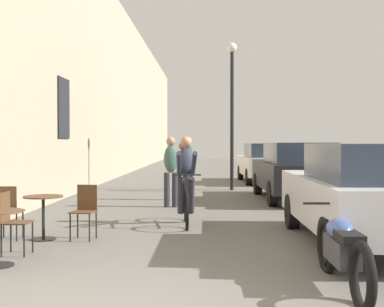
{
  "coord_description": "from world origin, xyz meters",
  "views": [
    {
      "loc": [
        0.84,
        -4.47,
        1.6
      ],
      "look_at": [
        0.31,
        14.02,
        1.19
      ],
      "focal_mm": 48.13,
      "sensor_mm": 36.0,
      "label": 1
    }
  ],
  "objects_px": {
    "pedestrian_mid": "(183,167)",
    "pedestrian_far": "(188,161)",
    "parked_car_nearest": "(364,193)",
    "parked_car_third": "(265,162)",
    "cafe_chair_near_toward_street": "(12,218)",
    "cafe_chair_mid_toward_wall": "(8,209)",
    "cafe_chair_mid_toward_street": "(85,208)",
    "cyclist_on_bicycle": "(186,183)",
    "cafe_table_mid": "(43,208)",
    "parked_car_second": "(296,170)",
    "parked_motorcycle": "(342,251)",
    "street_lamp": "(232,97)",
    "pedestrian_near": "(171,168)"
  },
  "relations": [
    {
      "from": "cyclist_on_bicycle",
      "to": "parked_car_nearest",
      "type": "height_order",
      "value": "cyclist_on_bicycle"
    },
    {
      "from": "cafe_chair_mid_toward_wall",
      "to": "pedestrian_mid",
      "type": "distance_m",
      "value": 6.46
    },
    {
      "from": "street_lamp",
      "to": "parked_car_nearest",
      "type": "height_order",
      "value": "street_lamp"
    },
    {
      "from": "pedestrian_mid",
      "to": "pedestrian_far",
      "type": "relative_size",
      "value": 0.91
    },
    {
      "from": "cafe_chair_mid_toward_street",
      "to": "parked_car_third",
      "type": "relative_size",
      "value": 0.2
    },
    {
      "from": "pedestrian_mid",
      "to": "pedestrian_far",
      "type": "bearing_deg",
      "value": 88.61
    },
    {
      "from": "parked_car_nearest",
      "to": "parked_car_second",
      "type": "height_order",
      "value": "parked_car_second"
    },
    {
      "from": "cafe_chair_near_toward_street",
      "to": "parked_car_nearest",
      "type": "distance_m",
      "value": 5.25
    },
    {
      "from": "pedestrian_far",
      "to": "parked_car_third",
      "type": "height_order",
      "value": "pedestrian_far"
    },
    {
      "from": "cafe_chair_near_toward_street",
      "to": "cyclist_on_bicycle",
      "type": "distance_m",
      "value": 3.66
    },
    {
      "from": "cafe_chair_mid_toward_street",
      "to": "pedestrian_mid",
      "type": "distance_m",
      "value": 5.93
    },
    {
      "from": "pedestrian_far",
      "to": "parked_motorcycle",
      "type": "height_order",
      "value": "pedestrian_far"
    },
    {
      "from": "cyclist_on_bicycle",
      "to": "pedestrian_far",
      "type": "distance_m",
      "value": 6.7
    },
    {
      "from": "parked_car_nearest",
      "to": "parked_car_third",
      "type": "bearing_deg",
      "value": 90.47
    },
    {
      "from": "cafe_chair_mid_toward_street",
      "to": "cafe_chair_mid_toward_wall",
      "type": "xyz_separation_m",
      "value": [
        -1.22,
        -0.15,
        0.0
      ]
    },
    {
      "from": "cafe_chair_near_toward_street",
      "to": "parked_car_second",
      "type": "bearing_deg",
      "value": 53.3
    },
    {
      "from": "cafe_chair_mid_toward_street",
      "to": "parked_car_second",
      "type": "relative_size",
      "value": 0.2
    },
    {
      "from": "cafe_chair_mid_toward_street",
      "to": "cyclist_on_bicycle",
      "type": "bearing_deg",
      "value": 44.68
    },
    {
      "from": "cyclist_on_bicycle",
      "to": "parked_car_nearest",
      "type": "distance_m",
      "value": 3.47
    },
    {
      "from": "cafe_chair_mid_toward_street",
      "to": "pedestrian_near",
      "type": "distance_m",
      "value": 4.38
    },
    {
      "from": "parked_motorcycle",
      "to": "street_lamp",
      "type": "bearing_deg",
      "value": 93.27
    },
    {
      "from": "pedestrian_near",
      "to": "parked_car_third",
      "type": "relative_size",
      "value": 0.39
    },
    {
      "from": "cafe_chair_mid_toward_street",
      "to": "cafe_chair_near_toward_street",
      "type": "bearing_deg",
      "value": -122.28
    },
    {
      "from": "pedestrian_near",
      "to": "cyclist_on_bicycle",
      "type": "bearing_deg",
      "value": -79.58
    },
    {
      "from": "parked_motorcycle",
      "to": "cafe_table_mid",
      "type": "bearing_deg",
      "value": 147.57
    },
    {
      "from": "cafe_table_mid",
      "to": "street_lamp",
      "type": "bearing_deg",
      "value": 68.33
    },
    {
      "from": "pedestrian_mid",
      "to": "parked_car_third",
      "type": "relative_size",
      "value": 0.36
    },
    {
      "from": "parked_car_third",
      "to": "cafe_table_mid",
      "type": "bearing_deg",
      "value": -112.5
    },
    {
      "from": "parked_motorcycle",
      "to": "parked_car_third",
      "type": "bearing_deg",
      "value": 86.79
    },
    {
      "from": "pedestrian_mid",
      "to": "cafe_chair_near_toward_street",
      "type": "bearing_deg",
      "value": -106.75
    },
    {
      "from": "pedestrian_mid",
      "to": "parked_car_third",
      "type": "distance_m",
      "value": 6.89
    },
    {
      "from": "pedestrian_near",
      "to": "parked_motorcycle",
      "type": "bearing_deg",
      "value": -71.07
    },
    {
      "from": "cafe_chair_mid_toward_street",
      "to": "parked_motorcycle",
      "type": "height_order",
      "value": "cafe_chair_mid_toward_street"
    },
    {
      "from": "pedestrian_near",
      "to": "parked_motorcycle",
      "type": "height_order",
      "value": "pedestrian_near"
    },
    {
      "from": "parked_car_third",
      "to": "parked_motorcycle",
      "type": "relative_size",
      "value": 2.06
    },
    {
      "from": "pedestrian_mid",
      "to": "parked_motorcycle",
      "type": "height_order",
      "value": "pedestrian_mid"
    },
    {
      "from": "pedestrian_near",
      "to": "pedestrian_mid",
      "type": "distance_m",
      "value": 1.58
    },
    {
      "from": "parked_car_third",
      "to": "parked_motorcycle",
      "type": "distance_m",
      "value": 14.73
    },
    {
      "from": "pedestrian_mid",
      "to": "pedestrian_near",
      "type": "bearing_deg",
      "value": -97.95
    },
    {
      "from": "cafe_chair_near_toward_street",
      "to": "cafe_chair_mid_toward_wall",
      "type": "bearing_deg",
      "value": 113.8
    },
    {
      "from": "cafe_chair_mid_toward_street",
      "to": "cyclist_on_bicycle",
      "type": "distance_m",
      "value": 2.27
    },
    {
      "from": "cafe_chair_mid_toward_street",
      "to": "street_lamp",
      "type": "bearing_deg",
      "value": 72.03
    },
    {
      "from": "street_lamp",
      "to": "cafe_chair_near_toward_street",
      "type": "bearing_deg",
      "value": -109.86
    },
    {
      "from": "cafe_table_mid",
      "to": "parked_car_nearest",
      "type": "height_order",
      "value": "parked_car_nearest"
    },
    {
      "from": "cafe_chair_mid_toward_wall",
      "to": "pedestrian_near",
      "type": "relative_size",
      "value": 0.51
    },
    {
      "from": "cafe_chair_mid_toward_wall",
      "to": "pedestrian_mid",
      "type": "relative_size",
      "value": 0.56
    },
    {
      "from": "cafe_chair_mid_toward_wall",
      "to": "parked_car_second",
      "type": "height_order",
      "value": "parked_car_second"
    },
    {
      "from": "cyclist_on_bicycle",
      "to": "parked_car_third",
      "type": "distance_m",
      "value": 10.74
    },
    {
      "from": "parked_car_second",
      "to": "pedestrian_mid",
      "type": "bearing_deg",
      "value": -179.73
    },
    {
      "from": "street_lamp",
      "to": "parked_car_third",
      "type": "bearing_deg",
      "value": 65.24
    }
  ]
}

